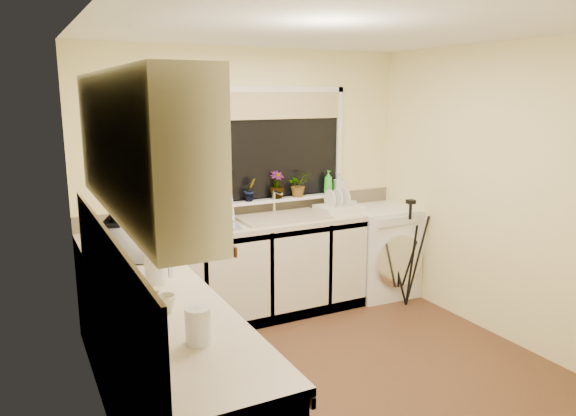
{
  "coord_description": "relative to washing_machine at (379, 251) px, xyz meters",
  "views": [
    {
      "loc": [
        -1.99,
        -3.19,
        2.05
      ],
      "look_at": [
        -0.08,
        0.55,
        1.15
      ],
      "focal_mm": 33.89,
      "sensor_mm": 36.0,
      "label": 1
    }
  ],
  "objects": [
    {
      "name": "floor",
      "position": [
        -1.3,
        -1.16,
        -0.45
      ],
      "size": [
        3.2,
        3.2,
        0.0
      ],
      "primitive_type": "plane",
      "color": "brown",
      "rests_on": "ground"
    },
    {
      "name": "ceiling",
      "position": [
        -1.3,
        -1.16,
        2.0
      ],
      "size": [
        3.2,
        3.2,
        0.0
      ],
      "primitive_type": "plane",
      "rotation": [
        3.14,
        0.0,
        0.0
      ],
      "color": "white",
      "rests_on": "ground"
    },
    {
      "name": "wall_back",
      "position": [
        -1.3,
        0.34,
        0.77
      ],
      "size": [
        3.2,
        0.0,
        3.2
      ],
      "primitive_type": "plane",
      "rotation": [
        1.57,
        0.0,
        0.0
      ],
      "color": "#FFF1AA",
      "rests_on": "ground"
    },
    {
      "name": "wall_front",
      "position": [
        -1.3,
        -2.66,
        0.77
      ],
      "size": [
        3.2,
        0.0,
        3.2
      ],
      "primitive_type": "plane",
      "rotation": [
        -1.57,
        0.0,
        0.0
      ],
      "color": "#FFF1AA",
      "rests_on": "ground"
    },
    {
      "name": "wall_left",
      "position": [
        -2.9,
        -1.16,
        0.77
      ],
      "size": [
        0.0,
        3.0,
        3.0
      ],
      "primitive_type": "plane",
      "rotation": [
        1.57,
        0.0,
        1.57
      ],
      "color": "#FFF1AA",
      "rests_on": "ground"
    },
    {
      "name": "wall_right",
      "position": [
        0.3,
        -1.16,
        0.77
      ],
      "size": [
        0.0,
        3.0,
        3.0
      ],
      "primitive_type": "plane",
      "rotation": [
        1.57,
        0.0,
        -1.57
      ],
      "color": "#FFF1AA",
      "rests_on": "ground"
    },
    {
      "name": "base_cabinet_back",
      "position": [
        -1.62,
        0.04,
        -0.02
      ],
      "size": [
        2.55,
        0.6,
        0.86
      ],
      "primitive_type": "cube",
      "color": "silver",
      "rests_on": "floor"
    },
    {
      "name": "base_cabinet_left",
      "position": [
        -2.6,
        -1.46,
        -0.02
      ],
      "size": [
        0.54,
        2.4,
        0.86
      ],
      "primitive_type": "cube",
      "color": "silver",
      "rests_on": "floor"
    },
    {
      "name": "worktop_back",
      "position": [
        -1.3,
        0.04,
        0.43
      ],
      "size": [
        3.2,
        0.6,
        0.04
      ],
      "primitive_type": "cube",
      "color": "beige",
      "rests_on": "base_cabinet_back"
    },
    {
      "name": "worktop_left",
      "position": [
        -2.6,
        -1.46,
        0.43
      ],
      "size": [
        0.6,
        2.4,
        0.04
      ],
      "primitive_type": "cube",
      "color": "beige",
      "rests_on": "base_cabinet_left"
    },
    {
      "name": "upper_cabinet",
      "position": [
        -2.74,
        -1.61,
        1.35
      ],
      "size": [
        0.28,
        1.9,
        0.7
      ],
      "primitive_type": "cube",
      "color": "silver",
      "rests_on": "wall_left"
    },
    {
      "name": "splashback_left",
      "position": [
        -2.88,
        -1.46,
        0.67
      ],
      "size": [
        0.02,
        2.4,
        0.45
      ],
      "primitive_type": "cube",
      "color": "beige",
      "rests_on": "wall_left"
    },
    {
      "name": "splashback_back",
      "position": [
        -1.3,
        0.32,
        0.52
      ],
      "size": [
        3.2,
        0.02,
        0.14
      ],
      "primitive_type": "cube",
      "color": "beige",
      "rests_on": "wall_back"
    },
    {
      "name": "window_glass",
      "position": [
        -1.1,
        0.32,
        1.1
      ],
      "size": [
        1.5,
        0.02,
        1.0
      ],
      "primitive_type": "cube",
      "color": "black",
      "rests_on": "wall_back"
    },
    {
      "name": "window_blind",
      "position": [
        -1.1,
        0.3,
        1.47
      ],
      "size": [
        1.5,
        0.02,
        0.25
      ],
      "primitive_type": "cube",
      "color": "tan",
      "rests_on": "wall_back"
    },
    {
      "name": "windowsill",
      "position": [
        -1.1,
        0.27,
        0.58
      ],
      "size": [
        1.6,
        0.14,
        0.03
      ],
      "primitive_type": "cube",
      "color": "white",
      "rests_on": "wall_back"
    },
    {
      "name": "sink",
      "position": [
        -1.1,
        0.04,
        0.46
      ],
      "size": [
        0.82,
        0.46,
        0.03
      ],
      "primitive_type": "cube",
      "color": "tan",
      "rests_on": "worktop_back"
    },
    {
      "name": "faucet",
      "position": [
        -1.1,
        0.22,
        0.57
      ],
      "size": [
        0.03,
        0.03,
        0.24
      ],
      "primitive_type": "cylinder",
      "color": "silver",
      "rests_on": "worktop_back"
    },
    {
      "name": "washing_machine",
      "position": [
        0.0,
        0.0,
        0.0
      ],
      "size": [
        0.67,
        0.65,
        0.9
      ],
      "primitive_type": "cube",
      "rotation": [
        0.0,
        0.0,
        -0.05
      ],
      "color": "white",
      "rests_on": "floor"
    },
    {
      "name": "laptop",
      "position": [
        -1.74,
        0.03,
        0.52
      ],
      "size": [
        0.39,
        0.39,
        0.25
      ],
      "rotation": [
        0.0,
        0.0,
        -0.13
      ],
      "color": "gray",
      "rests_on": "worktop_back"
    },
    {
      "name": "kettle",
      "position": [
        -2.57,
        -1.19,
        0.54
      ],
      "size": [
        0.14,
        0.14,
        0.18
      ],
      "primitive_type": "cylinder",
      "color": "white",
      "rests_on": "worktop_left"
    },
    {
      "name": "dish_rack",
      "position": [
        -0.47,
        0.04,
        0.48
      ],
      "size": [
        0.43,
        0.33,
        0.06
      ],
      "primitive_type": "cube",
      "rotation": [
        0.0,
        0.0,
        0.02
      ],
      "color": "#EBE9CC",
      "rests_on": "worktop_back"
    },
    {
      "name": "tripod",
      "position": [
        0.04,
        -0.41,
        0.08
      ],
      "size": [
        0.55,
        0.55,
        1.05
      ],
      "primitive_type": null,
      "rotation": [
        0.0,
        0.0,
        0.09
      ],
      "color": "black",
      "rests_on": "floor"
    },
    {
      "name": "glass_jug",
      "position": [
        -2.59,
        -2.08,
        0.54
      ],
      "size": [
        0.12,
        0.12,
        0.17
      ],
      "primitive_type": "cylinder",
      "color": "silver",
      "rests_on": "worktop_left"
    },
    {
      "name": "steel_jar",
      "position": [
        -2.67,
        -1.56,
        0.5
      ],
      "size": [
        0.08,
        0.08,
        0.11
      ],
      "primitive_type": "cylinder",
      "color": "silver",
      "rests_on": "worktop_left"
    },
    {
      "name": "microwave",
      "position": [
        -2.6,
        -0.51,
        0.58
      ],
      "size": [
        0.46,
        0.55,
        0.26
      ],
      "primitive_type": "imported",
      "rotation": [
        0.0,
        0.0,
        1.21
      ],
      "color": "white",
      "rests_on": "worktop_left"
    },
    {
      "name": "plant_a",
      "position": [
        -1.61,
        0.25,
        0.73
      ],
      "size": [
        0.16,
        0.13,
        0.26
      ],
      "primitive_type": "imported",
      "rotation": [
        0.0,
        0.0,
        0.27
      ],
      "color": "#999999",
      "rests_on": "windowsill"
    },
    {
      "name": "plant_b",
      "position": [
        -1.33,
        0.24,
        0.71
      ],
      "size": [
        0.14,
        0.13,
        0.21
      ],
      "primitive_type": "imported",
      "rotation": [
        0.0,
        0.0,
        0.32
      ],
      "color": "#999999",
      "rests_on": "windowsill"
    },
    {
      "name": "plant_c",
      "position": [
        -1.05,
        0.26,
        0.73
      ],
      "size": [
        0.16,
        0.16,
        0.26
      ],
      "primitive_type": "imported",
      "rotation": [
        0.0,
        0.0,
        0.06
      ],
      "color": "#999999",
      "rests_on": "windowsill"
    },
    {
      "name": "plant_d",
      "position": [
        -0.82,
        0.24,
        0.72
      ],
      "size": [
        0.23,
        0.21,
        0.24
      ],
      "primitive_type": "imported",
      "rotation": [
        0.0,
        0.0,
        0.1
      ],
      "color": "#999999",
      "rests_on": "windowsill"
    },
    {
      "name": "soap_bottle_green",
      "position": [
        -0.47,
        0.25,
        0.72
      ],
      "size": [
        0.09,
        0.09,
        0.23
      ],
      "primitive_type": "imported",
      "rotation": [
        0.0,
        0.0,
        0.0
      ],
      "color": "green",
      "rests_on": "windowsill"
    },
    {
      "name": "soap_bottle_clear",
      "position": [
        -0.36,
        0.23,
        0.7
      ],
      "size": [
        0.1,
        0.11,
        0.2
      ],
      "primitive_type": "imported",
      "rotation": [
        0.0,
        0.0,
        -0.2
      ],
      "color": "#999999",
      "rests_on": "windowsill"
    },
    {
      "name": "cup_back",
      "position": [
        -0.3,
        0.08,
        0.49
      ],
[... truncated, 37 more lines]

